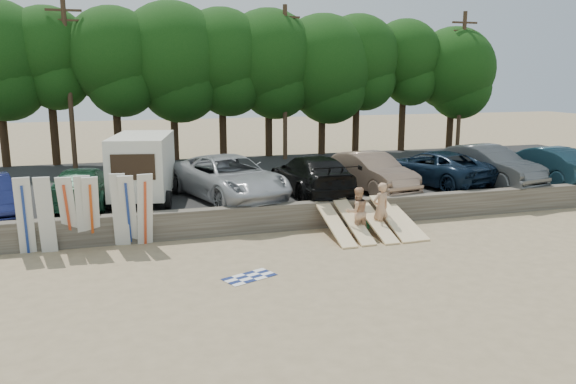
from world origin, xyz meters
name	(u,v)px	position (x,y,z in m)	size (l,w,h in m)	color
ground	(364,248)	(0.00, 0.00, 0.00)	(120.00, 120.00, 0.00)	tan
seawall	(331,213)	(0.00, 3.00, 0.50)	(44.00, 0.50, 1.00)	#6B6356
parking_lot	(278,182)	(0.00, 10.50, 0.35)	(44.00, 14.50, 0.70)	#282828
treeline	(244,59)	(-0.13, 17.51, 6.65)	(33.48, 6.46, 9.21)	#382616
utility_poles	(285,80)	(2.00, 16.00, 5.43)	(25.80, 0.26, 9.00)	#473321
box_trailer	(143,165)	(-6.78, 6.31, 2.19)	(3.03, 4.51, 2.67)	silver
car_1	(83,187)	(-9.05, 6.26, 1.44)	(2.08, 5.12, 1.48)	#143925
car_2	(229,178)	(-3.40, 5.80, 1.58)	(2.93, 6.35, 1.76)	#AAABAF
car_3	(312,175)	(0.12, 5.70, 1.54)	(2.34, 5.76, 1.67)	black
car_4	(370,172)	(2.84, 5.68, 1.53)	(1.76, 5.05, 1.66)	#93745D
car_5	(433,167)	(6.24, 6.19, 1.49)	(2.62, 5.68, 1.58)	black
car_6	(487,165)	(8.69, 5.51, 1.59)	(1.89, 5.43, 1.79)	#444749
car_7	(542,164)	(11.71, 5.43, 1.54)	(1.77, 5.08, 1.67)	#16303D
surfboard_upright_0	(25,216)	(-10.63, 2.52, 1.28)	(0.50, 0.06, 2.60)	silver
surfboard_upright_1	(46,215)	(-10.00, 2.40, 1.28)	(0.50, 0.06, 2.60)	silver
surfboard_upright_2	(68,213)	(-9.35, 2.65, 1.26)	(0.50, 0.06, 2.60)	silver
surfboard_upright_3	(84,212)	(-8.85, 2.61, 1.27)	(0.50, 0.06, 2.60)	silver
surfboard_upright_4	(91,212)	(-8.63, 2.58, 1.25)	(0.50, 0.06, 2.60)	silver
surfboard_upright_5	(120,210)	(-7.72, 2.49, 1.28)	(0.50, 0.06, 2.60)	silver
surfboard_upright_6	(128,211)	(-7.46, 2.46, 1.25)	(0.50, 0.06, 2.60)	silver
surfboard_upright_7	(145,210)	(-6.92, 2.37, 1.27)	(0.50, 0.06, 2.60)	silver
surfboard_low_0	(335,224)	(-0.44, 1.51, 0.51)	(0.56, 3.00, 0.07)	#FFDBA0
surfboard_low_1	(353,221)	(0.28, 1.56, 0.55)	(0.56, 3.00, 0.07)	#FFDBA0
surfboard_low_2	(375,221)	(1.12, 1.50, 0.48)	(0.56, 3.00, 0.07)	#FFDBA0
surfboard_low_3	(392,218)	(1.78, 1.48, 0.56)	(0.56, 3.00, 0.07)	#FFDBA0
surfboard_low_4	(404,220)	(2.30, 1.56, 0.41)	(0.56, 3.00, 0.07)	#FFDBA0
beachgoer_a	(381,208)	(1.38, 1.59, 0.94)	(0.68, 0.45, 1.88)	tan
beachgoer_b	(357,212)	(0.37, 1.43, 0.90)	(0.87, 0.68, 1.80)	tan
cooler	(364,224)	(1.09, 2.40, 0.16)	(0.38, 0.30, 0.32)	#24864D
gear_bag	(354,226)	(0.70, 2.40, 0.11)	(0.30, 0.25, 0.22)	#BF6616
beach_towel	(249,277)	(-4.26, -1.57, 0.01)	(1.50, 1.50, 0.00)	white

